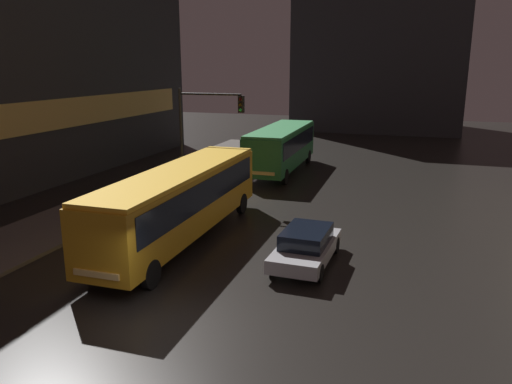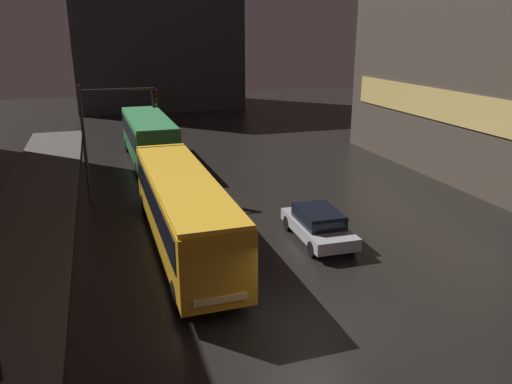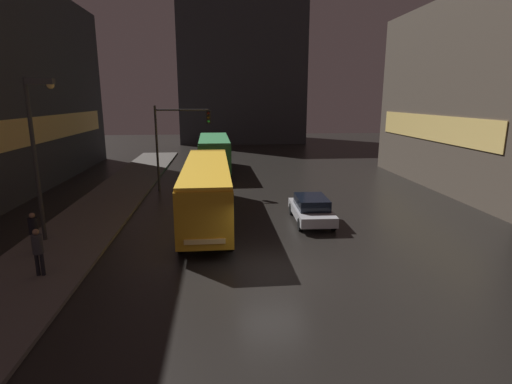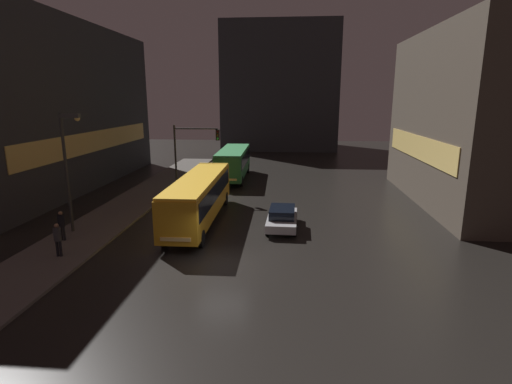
{
  "view_description": "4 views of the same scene",
  "coord_description": "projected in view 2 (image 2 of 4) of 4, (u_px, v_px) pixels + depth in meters",
  "views": [
    {
      "loc": [
        6.59,
        -11.17,
        7.25
      ],
      "look_at": [
        0.71,
        6.51,
        2.47
      ],
      "focal_mm": 35.0,
      "sensor_mm": 36.0,
      "label": 1
    },
    {
      "loc": [
        -5.51,
        -11.79,
        8.44
      ],
      "look_at": [
        0.9,
        8.47,
        1.57
      ],
      "focal_mm": 35.0,
      "sensor_mm": 36.0,
      "label": 2
    },
    {
      "loc": [
        -1.94,
        -14.14,
        6.46
      ],
      "look_at": [
        0.03,
        7.54,
        1.33
      ],
      "focal_mm": 28.0,
      "sensor_mm": 36.0,
      "label": 3
    },
    {
      "loc": [
        3.24,
        -18.44,
        8.16
      ],
      "look_at": [
        1.15,
        6.33,
        2.28
      ],
      "focal_mm": 28.0,
      "sensor_mm": 36.0,
      "label": 4
    }
  ],
  "objects": [
    {
      "name": "bus_near",
      "position": [
        182.0,
        205.0,
        19.7
      ],
      "size": [
        2.52,
        12.02,
        3.09
      ],
      "rotation": [
        0.0,
        0.0,
        3.15
      ],
      "color": "orange",
      "rests_on": "ground"
    },
    {
      "name": "car_taxi",
      "position": [
        318.0,
        224.0,
        20.91
      ],
      "size": [
        1.97,
        4.33,
        1.37
      ],
      "rotation": [
        0.0,
        0.0,
        3.12
      ],
      "color": "#B7B7BC",
      "rests_on": "ground"
    },
    {
      "name": "traffic_light_main",
      "position": [
        111.0,
        122.0,
        25.08
      ],
      "size": [
        3.87,
        0.35,
        5.98
      ],
      "color": "#2D2D2D",
      "rests_on": "ground"
    },
    {
      "name": "building_far_backdrop",
      "position": [
        154.0,
        19.0,
        56.6
      ],
      "size": [
        18.07,
        12.0,
        19.43
      ],
      "color": "#2D2D33",
      "rests_on": "ground"
    },
    {
      "name": "ground_plane",
      "position": [
        313.0,
        328.0,
        14.87
      ],
      "size": [
        120.0,
        120.0,
        0.0
      ],
      "primitive_type": "plane",
      "color": "black"
    },
    {
      "name": "sidewalk_left",
      "position": [
        25.0,
        236.0,
        21.34
      ],
      "size": [
        4.0,
        48.0,
        0.15
      ],
      "color": "#56514C",
      "rests_on": "ground"
    },
    {
      "name": "building_right_block",
      "position": [
        500.0,
        63.0,
        30.61
      ],
      "size": [
        10.07,
        18.42,
        13.14
      ],
      "color": "#4C4238",
      "rests_on": "ground"
    },
    {
      "name": "bus_far",
      "position": [
        149.0,
        134.0,
        33.14
      ],
      "size": [
        2.82,
        10.17,
        3.08
      ],
      "rotation": [
        0.0,
        0.0,
        3.16
      ],
      "color": "#236B38",
      "rests_on": "ground"
    }
  ]
}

